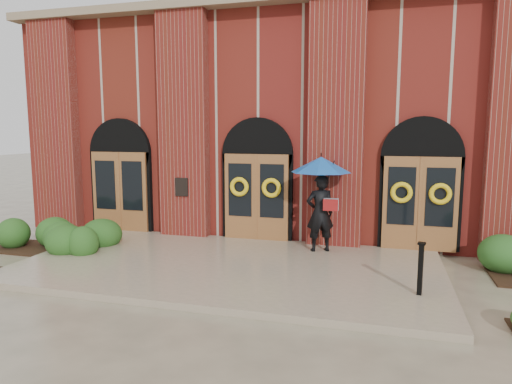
% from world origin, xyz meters
% --- Properties ---
extents(ground, '(90.00, 90.00, 0.00)m').
position_xyz_m(ground, '(0.00, 0.00, 0.00)').
color(ground, gray).
rests_on(ground, ground).
extents(landing, '(10.00, 5.30, 0.15)m').
position_xyz_m(landing, '(0.00, 0.15, 0.07)').
color(landing, tan).
rests_on(landing, ground).
extents(church_building, '(16.20, 12.53, 7.00)m').
position_xyz_m(church_building, '(0.00, 8.78, 3.50)').
color(church_building, maroon).
rests_on(church_building, ground).
extents(man_with_umbrella, '(2.08, 2.08, 2.50)m').
position_xyz_m(man_with_umbrella, '(1.98, 1.90, 1.90)').
color(man_with_umbrella, black).
rests_on(man_with_umbrella, landing).
extents(metal_post, '(0.17, 0.17, 1.05)m').
position_xyz_m(metal_post, '(4.30, -0.83, 0.70)').
color(metal_post, black).
rests_on(metal_post, landing).
extents(hedge_wall_left, '(3.18, 1.27, 0.82)m').
position_xyz_m(hedge_wall_left, '(-5.32, 0.50, 0.41)').
color(hedge_wall_left, '#234C19').
rests_on(hedge_wall_left, ground).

